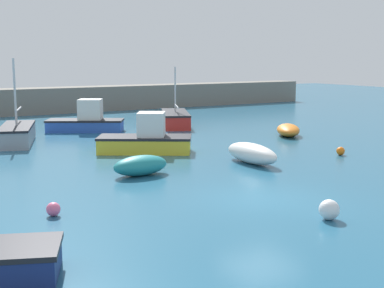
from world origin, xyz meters
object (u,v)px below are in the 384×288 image
at_px(sailboat_short_mast, 17,134).
at_px(cabin_cruiser_white, 87,121).
at_px(rowboat_white_midwater, 252,153).
at_px(open_tender_yellow, 288,130).
at_px(sailboat_twin_hulled, 175,119).
at_px(mooring_buoy_pink, 53,209).
at_px(mooring_buoy_white, 329,210).
at_px(mooring_buoy_orange, 341,151).
at_px(fishing_dinghy_green, 141,165).
at_px(motorboat_with_cabin, 146,139).

height_order(sailboat_short_mast, cabin_cruiser_white, sailboat_short_mast).
xyz_separation_m(rowboat_white_midwater, open_tender_yellow, (7.05, 5.64, -0.09)).
xyz_separation_m(sailboat_twin_hulled, mooring_buoy_pink, (-13.52, -16.71, -0.29)).
distance_m(cabin_cruiser_white, mooring_buoy_white, 21.68).
bearing_deg(open_tender_yellow, mooring_buoy_white, 178.70).
bearing_deg(sailboat_short_mast, open_tender_yellow, 88.39).
xyz_separation_m(mooring_buoy_white, mooring_buoy_orange, (8.10, 7.27, -0.10)).
distance_m(rowboat_white_midwater, mooring_buoy_pink, 10.54).
bearing_deg(cabin_cruiser_white, sailboat_twin_hulled, -153.76).
xyz_separation_m(fishing_dinghy_green, motorboat_with_cabin, (2.53, 4.61, 0.25)).
height_order(sailboat_twin_hulled, mooring_buoy_orange, sailboat_twin_hulled).
xyz_separation_m(rowboat_white_midwater, mooring_buoy_white, (-3.21, -7.89, -0.15)).
bearing_deg(sailboat_short_mast, cabin_cruiser_white, 137.12).
bearing_deg(mooring_buoy_white, rowboat_white_midwater, 67.85).
bearing_deg(cabin_cruiser_white, rowboat_white_midwater, 131.50).
distance_m(rowboat_white_midwater, mooring_buoy_white, 8.52).
bearing_deg(rowboat_white_midwater, mooring_buoy_white, 158.94).
relative_size(motorboat_with_cabin, mooring_buoy_white, 8.17).
xyz_separation_m(sailboat_short_mast, motorboat_with_cabin, (4.84, -6.17, 0.12)).
relative_size(fishing_dinghy_green, mooring_buoy_orange, 6.00).
xyz_separation_m(rowboat_white_midwater, mooring_buoy_orange, (4.89, -0.63, -0.25)).
relative_size(open_tender_yellow, mooring_buoy_orange, 7.87).
relative_size(rowboat_white_midwater, mooring_buoy_orange, 8.24).
distance_m(sailboat_twin_hulled, mooring_buoy_pink, 21.50).
bearing_deg(rowboat_white_midwater, sailboat_twin_hulled, -13.89).
relative_size(fishing_dinghy_green, cabin_cruiser_white, 0.48).
xyz_separation_m(motorboat_with_cabin, mooring_buoy_white, (-0.43, -12.81, -0.35)).
bearing_deg(mooring_buoy_pink, cabin_cruiser_white, 66.95).
xyz_separation_m(fishing_dinghy_green, mooring_buoy_pink, (-4.65, -3.72, -0.19)).
bearing_deg(rowboat_white_midwater, open_tender_yellow, -50.26).
xyz_separation_m(open_tender_yellow, mooring_buoy_white, (-10.26, -13.53, -0.06)).
relative_size(open_tender_yellow, motorboat_with_cabin, 0.65).
bearing_deg(cabin_cruiser_white, mooring_buoy_pink, 97.55).
distance_m(sailboat_short_mast, cabin_cruiser_white, 5.65).
height_order(motorboat_with_cabin, mooring_buoy_pink, motorboat_with_cabin).
bearing_deg(sailboat_twin_hulled, sailboat_short_mast, 126.64).
xyz_separation_m(sailboat_twin_hulled, motorboat_with_cabin, (-6.34, -8.38, 0.15)).
bearing_deg(motorboat_with_cabin, sailboat_twin_hulled, -94.88).
bearing_deg(fishing_dinghy_green, sailboat_short_mast, 97.65).
distance_m(rowboat_white_midwater, motorboat_with_cabin, 5.65).
xyz_separation_m(fishing_dinghy_green, open_tender_yellow, (12.37, 5.33, -0.04)).
distance_m(open_tender_yellow, mooring_buoy_white, 16.98).
relative_size(sailboat_twin_hulled, mooring_buoy_orange, 13.94).
distance_m(mooring_buoy_pink, mooring_buoy_orange, 15.11).
height_order(open_tender_yellow, mooring_buoy_pink, open_tender_yellow).
relative_size(fishing_dinghy_green, mooring_buoy_pink, 5.78).
relative_size(open_tender_yellow, mooring_buoy_pink, 7.57).
xyz_separation_m(motorboat_with_cabin, mooring_buoy_orange, (7.68, -5.54, -0.45)).
bearing_deg(mooring_buoy_orange, mooring_buoy_pink, -169.38).
relative_size(rowboat_white_midwater, cabin_cruiser_white, 0.66).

